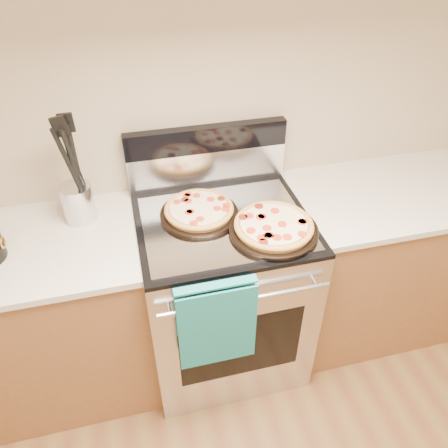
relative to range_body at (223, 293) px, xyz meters
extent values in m
plane|color=tan|center=(0.00, 0.35, 0.90)|extent=(4.00, 0.00, 4.00)
cube|color=#B7B7BC|center=(0.00, 0.00, 0.00)|extent=(0.76, 0.68, 0.90)
cube|color=black|center=(0.00, -0.34, 0.00)|extent=(0.56, 0.01, 0.40)
cube|color=black|center=(0.00, 0.00, 0.46)|extent=(0.76, 0.68, 0.02)
cube|color=silver|center=(0.00, 0.31, 0.56)|extent=(0.76, 0.06, 0.18)
cube|color=black|center=(0.00, 0.31, 0.71)|extent=(0.76, 0.06, 0.12)
cylinder|color=silver|center=(0.00, -0.38, 0.35)|extent=(0.70, 0.03, 0.03)
cube|color=gray|center=(0.00, -0.03, 0.47)|extent=(0.70, 0.55, 0.01)
cube|color=brown|center=(-0.88, 0.03, -0.01)|extent=(1.00, 0.62, 0.88)
cube|color=#B9B4A6|center=(-0.88, 0.03, 0.45)|extent=(1.02, 0.64, 0.03)
cube|color=brown|center=(0.88, 0.03, -0.01)|extent=(1.00, 0.62, 0.88)
cube|color=#B9B4A6|center=(0.88, 0.03, 0.45)|extent=(1.02, 0.64, 0.03)
cylinder|color=silver|center=(-0.60, 0.17, 0.55)|extent=(0.16, 0.16, 0.17)
camera|label=1|loc=(-0.37, -1.49, 1.63)|focal=35.00mm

